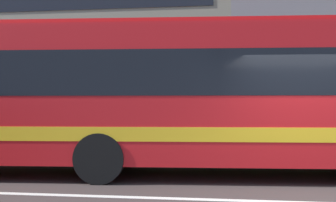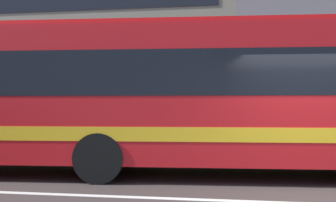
% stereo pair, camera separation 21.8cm
% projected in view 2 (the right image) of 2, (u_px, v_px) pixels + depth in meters
% --- Properties ---
extents(apartment_block_left, '(19.11, 11.11, 12.28)m').
position_uv_depth(apartment_block_left, '(76.00, 30.00, 23.99)').
color(apartment_block_left, gray).
rests_on(apartment_block_left, ground_plane).
extents(transit_bus, '(11.99, 3.33, 3.29)m').
position_uv_depth(transit_bus, '(144.00, 93.00, 8.89)').
color(transit_bus, red).
rests_on(transit_bus, ground_plane).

